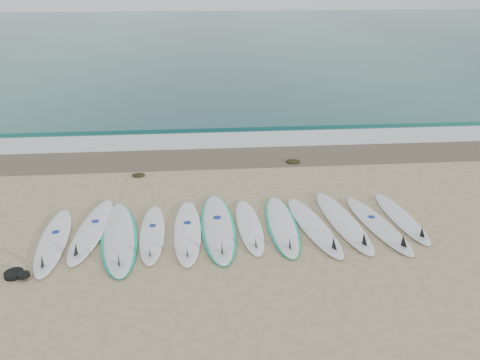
{
  "coord_description": "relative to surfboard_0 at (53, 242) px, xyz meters",
  "views": [
    {
      "loc": [
        -0.57,
        -8.18,
        4.73
      ],
      "look_at": [
        0.24,
        1.57,
        0.4
      ],
      "focal_mm": 35.0,
      "sensor_mm": 36.0,
      "label": 1
    }
  ],
  "objects": [
    {
      "name": "surfboard_2",
      "position": [
        1.23,
        0.08,
        -0.0
      ],
      "size": [
        1.15,
        2.98,
        0.37
      ],
      "rotation": [
        0.0,
        0.0,
        0.16
      ],
      "color": "silver",
      "rests_on": "ground"
    },
    {
      "name": "surfboard_6",
      "position": [
        3.8,
        0.27,
        -0.01
      ],
      "size": [
        0.57,
        2.33,
        0.3
      ],
      "rotation": [
        0.0,
        0.0,
        0.04
      ],
      "color": "white",
      "rests_on": "ground"
    },
    {
      "name": "surfboard_9",
      "position": [
        5.75,
        0.28,
        0.0
      ],
      "size": [
        0.88,
        2.76,
        0.35
      ],
      "rotation": [
        0.0,
        0.0,
        0.12
      ],
      "color": "white",
      "rests_on": "ground"
    },
    {
      "name": "surfboard_11",
      "position": [
        7.01,
        0.36,
        -0.01
      ],
      "size": [
        0.64,
        2.34,
        0.3
      ],
      "rotation": [
        0.0,
        0.0,
        0.07
      ],
      "color": "silver",
      "rests_on": "ground"
    },
    {
      "name": "ocean",
      "position": [
        3.49,
        32.76,
        -0.04
      ],
      "size": [
        120.0,
        55.0,
        0.03
      ],
      "primitive_type": "cube",
      "color": "#1D5A56",
      "rests_on": "ground"
    },
    {
      "name": "surfboard_0",
      "position": [
        0.0,
        0.0,
        0.0
      ],
      "size": [
        0.76,
        2.6,
        0.33
      ],
      "rotation": [
        0.0,
        0.0,
        0.09
      ],
      "color": "white",
      "rests_on": "ground"
    },
    {
      "name": "surfboard_10",
      "position": [
        6.42,
        0.1,
        -0.0
      ],
      "size": [
        0.94,
        2.57,
        0.32
      ],
      "rotation": [
        0.0,
        0.0,
        0.17
      ],
      "color": "silver",
      "rests_on": "ground"
    },
    {
      "name": "surfboard_3",
      "position": [
        1.86,
        0.14,
        -0.0
      ],
      "size": [
        0.59,
        2.36,
        0.3
      ],
      "rotation": [
        0.0,
        0.0,
        0.04
      ],
      "color": "white",
      "rests_on": "ground"
    },
    {
      "name": "wet_sand_band",
      "position": [
        3.49,
        4.36,
        -0.05
      ],
      "size": [
        120.0,
        1.8,
        0.01
      ],
      "primitive_type": "cube",
      "color": "brown",
      "rests_on": "ground"
    },
    {
      "name": "wave_crest",
      "position": [
        3.49,
        7.26,
        -0.01
      ],
      "size": [
        120.0,
        1.0,
        0.1
      ],
      "primitive_type": "cube",
      "color": "#1D5A56",
      "rests_on": "ground"
    },
    {
      "name": "foam_band",
      "position": [
        3.49,
        5.76,
        -0.04
      ],
      "size": [
        120.0,
        1.4,
        0.04
      ],
      "primitive_type": "cube",
      "color": "silver",
      "rests_on": "ground"
    },
    {
      "name": "ground",
      "position": [
        3.49,
        0.26,
        -0.06
      ],
      "size": [
        120.0,
        120.0,
        0.0
      ],
      "primitive_type": "plane",
      "color": "tan"
    },
    {
      "name": "seaweed_far",
      "position": [
        5.34,
        3.77,
        -0.02
      ],
      "size": [
        0.4,
        0.31,
        0.08
      ],
      "primitive_type": "ellipsoid",
      "color": "black",
      "rests_on": "ground"
    },
    {
      "name": "leash_coil",
      "position": [
        -0.33,
        -1.01,
        -0.01
      ],
      "size": [
        0.46,
        0.36,
        0.11
      ],
      "color": "black",
      "rests_on": "ground"
    },
    {
      "name": "surfboard_1",
      "position": [
        0.64,
        0.36,
        0.0
      ],
      "size": [
        0.75,
        2.68,
        0.34
      ],
      "rotation": [
        0.0,
        0.0,
        -0.08
      ],
      "color": "white",
      "rests_on": "ground"
    },
    {
      "name": "surfboard_8",
      "position": [
        5.1,
        0.14,
        0.0
      ],
      "size": [
        0.97,
        2.63,
        0.33
      ],
      "rotation": [
        0.0,
        0.0,
        0.17
      ],
      "color": "white",
      "rests_on": "ground"
    },
    {
      "name": "seaweed_near",
      "position": [
        1.25,
        3.19,
        -0.02
      ],
      "size": [
        0.34,
        0.26,
        0.07
      ],
      "primitive_type": "ellipsoid",
      "color": "black",
      "rests_on": "ground"
    },
    {
      "name": "surfboard_7",
      "position": [
        4.47,
        0.28,
        -0.01
      ],
      "size": [
        0.65,
        2.57,
        0.33
      ],
      "rotation": [
        0.0,
        0.0,
        -0.01
      ],
      "color": "white",
      "rests_on": "ground"
    },
    {
      "name": "surfboard_4",
      "position": [
        2.55,
        0.15,
        0.0
      ],
      "size": [
        0.58,
        2.61,
        0.33
      ],
      "rotation": [
        0.0,
        0.0,
        0.02
      ],
      "color": "white",
      "rests_on": "ground"
    },
    {
      "name": "surfboard_5",
      "position": [
        3.17,
        0.31,
        -0.0
      ],
      "size": [
        0.78,
        2.9,
        0.37
      ],
      "rotation": [
        0.0,
        0.0,
        0.03
      ],
      "color": "white",
      "rests_on": "ground"
    }
  ]
}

